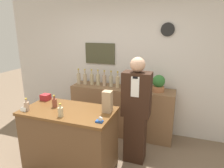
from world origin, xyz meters
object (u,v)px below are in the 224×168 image
Objects in this scene: tape_dispenser at (100,121)px; potted_plant at (159,83)px; paper_bag at (107,102)px; shopkeeper at (136,112)px.

potted_plant is at bearing 70.52° from tape_dispenser.
paper_bag is at bearing -115.52° from potted_plant.
shopkeeper is 5.62× the size of paper_bag.
paper_bag is (-0.31, -0.40, 0.27)m from shopkeeper.
potted_plant is 3.40× the size of tape_dispenser.
shopkeeper is 18.52× the size of tape_dispenser.
shopkeeper is at bearing -107.36° from potted_plant.
potted_plant is 1.03× the size of paper_bag.
shopkeeper is 5.45× the size of potted_plant.
tape_dispenser is (0.02, -0.33, -0.13)m from paper_bag.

